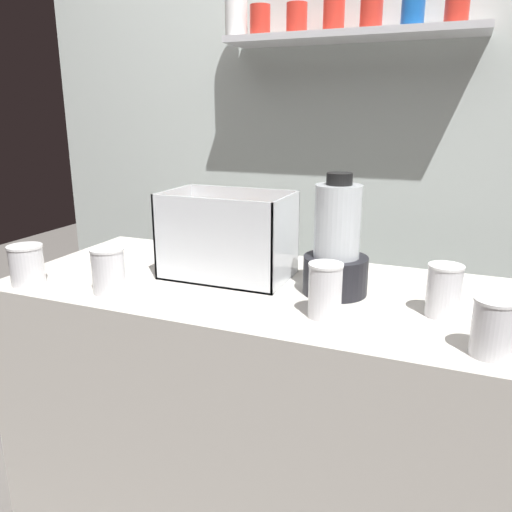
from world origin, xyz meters
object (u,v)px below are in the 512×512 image
object	(u,v)px
carrot_display_bin	(231,250)
juice_cup_orange_right	(443,294)
juice_cup_carrot_left	(109,272)
juice_cup_carrot_far_left	(27,267)
juice_cup_orange_middle	(325,294)
juice_cup_orange_far_right	(492,331)
blender_pitcher	(336,248)

from	to	relation	value
carrot_display_bin	juice_cup_orange_right	size ratio (longest dim) A/B	2.88
carrot_display_bin	juice_cup_orange_right	world-z (taller)	carrot_display_bin
juice_cup_carrot_left	juice_cup_orange_right	bearing A→B (deg)	11.00
juice_cup_carrot_far_left	juice_cup_orange_middle	size ratio (longest dim) A/B	0.85
carrot_display_bin	juice_cup_orange_far_right	distance (m)	0.74
carrot_display_bin	juice_cup_carrot_left	size ratio (longest dim) A/B	2.98
carrot_display_bin	juice_cup_orange_middle	bearing A→B (deg)	-30.94
juice_cup_orange_right	carrot_display_bin	bearing A→B (deg)	171.33
juice_cup_orange_middle	carrot_display_bin	bearing A→B (deg)	149.06
juice_cup_carrot_left	juice_cup_orange_far_right	bearing A→B (deg)	-1.05
juice_cup_orange_far_right	juice_cup_carrot_left	bearing A→B (deg)	178.95
juice_cup_carrot_left	juice_cup_orange_far_right	xyz separation A→B (m)	(0.93, -0.02, -0.00)
juice_cup_orange_right	juice_cup_carrot_left	bearing A→B (deg)	-169.00
carrot_display_bin	juice_cup_orange_right	distance (m)	0.60
juice_cup_orange_middle	juice_cup_orange_right	distance (m)	0.28
juice_cup_carrot_far_left	juice_cup_orange_right	bearing A→B (deg)	10.09
juice_cup_carrot_left	juice_cup_carrot_far_left	bearing A→B (deg)	-172.94
blender_pitcher	juice_cup_carrot_left	distance (m)	0.60
juice_cup_orange_middle	juice_cup_orange_right	size ratio (longest dim) A/B	1.04
blender_pitcher	juice_cup_carrot_far_left	bearing A→B (deg)	-162.73
carrot_display_bin	juice_cup_carrot_far_left	distance (m)	0.57
carrot_display_bin	juice_cup_orange_far_right	bearing A→B (deg)	-21.32
juice_cup_orange_middle	juice_cup_orange_far_right	bearing A→B (deg)	-10.88
juice_cup_carrot_left	blender_pitcher	bearing A→B (deg)	21.59
juice_cup_carrot_left	carrot_display_bin	bearing A→B (deg)	46.37
blender_pitcher	juice_cup_orange_far_right	xyz separation A→B (m)	(0.37, -0.24, -0.07)
carrot_display_bin	juice_cup_orange_far_right	xyz separation A→B (m)	(0.69, -0.27, -0.02)
juice_cup_orange_middle	juice_cup_orange_right	bearing A→B (deg)	23.41
juice_cup_carrot_far_left	juice_cup_carrot_left	xyz separation A→B (m)	(0.25, 0.03, 0.01)
juice_cup_carrot_far_left	juice_cup_orange_far_right	world-z (taller)	juice_cup_orange_far_right
blender_pitcher	juice_cup_orange_far_right	distance (m)	0.44
juice_cup_orange_right	juice_cup_orange_far_right	distance (m)	0.20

